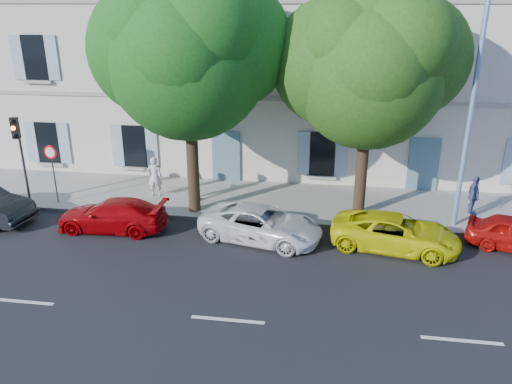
% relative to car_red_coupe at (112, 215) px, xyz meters
% --- Properties ---
extents(ground, '(90.00, 90.00, 0.00)m').
position_rel_car_red_coupe_xyz_m(ground, '(5.35, -0.96, -0.59)').
color(ground, black).
extents(sidewalk, '(36.00, 4.50, 0.15)m').
position_rel_car_red_coupe_xyz_m(sidewalk, '(5.35, 3.49, -0.51)').
color(sidewalk, '#A09E96').
rests_on(sidewalk, ground).
extents(kerb, '(36.00, 0.16, 0.16)m').
position_rel_car_red_coupe_xyz_m(kerb, '(5.35, 1.32, -0.51)').
color(kerb, '#9E998E').
rests_on(kerb, ground).
extents(building, '(28.00, 7.00, 12.00)m').
position_rel_car_red_coupe_xyz_m(building, '(5.35, 9.24, 5.41)').
color(building, beige).
rests_on(building, ground).
extents(car_red_coupe, '(4.06, 1.69, 1.17)m').
position_rel_car_red_coupe_xyz_m(car_red_coupe, '(0.00, 0.00, 0.00)').
color(car_red_coupe, '#A30408').
rests_on(car_red_coupe, ground).
extents(car_white_coupe, '(4.71, 2.98, 1.21)m').
position_rel_car_red_coupe_xyz_m(car_white_coupe, '(5.57, -0.02, 0.02)').
color(car_white_coupe, white).
rests_on(car_white_coupe, ground).
extents(car_yellow_supercar, '(4.61, 2.74, 1.20)m').
position_rel_car_red_coupe_xyz_m(car_yellow_supercar, '(10.21, -0.03, 0.01)').
color(car_yellow_supercar, '#E1E009').
rests_on(car_yellow_supercar, ground).
extents(tree_left, '(5.88, 5.88, 9.11)m').
position_rel_car_red_coupe_xyz_m(tree_left, '(2.62, 1.94, 5.43)').
color(tree_left, '#3A2819').
rests_on(tree_left, sidewalk).
extents(tree_right, '(5.51, 5.51, 8.49)m').
position_rel_car_red_coupe_xyz_m(tree_right, '(9.09, 2.54, 5.01)').
color(tree_right, '#3A2819').
rests_on(tree_right, sidewalk).
extents(traffic_light, '(0.31, 0.41, 3.60)m').
position_rel_car_red_coupe_xyz_m(traffic_light, '(-4.44, 1.68, 2.17)').
color(traffic_light, '#383A3D').
rests_on(traffic_light, sidewalk).
extents(road_sign, '(0.57, 0.11, 2.48)m').
position_rel_car_red_coupe_xyz_m(road_sign, '(-3.21, 1.82, 1.35)').
color(road_sign, '#383A3D').
rests_on(road_sign, sidewalk).
extents(street_lamp, '(0.41, 1.85, 8.64)m').
position_rel_car_red_coupe_xyz_m(street_lamp, '(12.60, 1.81, 4.46)').
color(street_lamp, '#7293BF').
rests_on(street_lamp, sidewalk).
extents(pedestrian_a, '(0.67, 0.47, 1.74)m').
position_rel_car_red_coupe_xyz_m(pedestrian_a, '(0.55, 3.24, 0.43)').
color(pedestrian_a, silver).
rests_on(pedestrian_a, sidewalk).
extents(pedestrian_b, '(1.11, 1.04, 1.81)m').
position_rel_car_red_coupe_xyz_m(pedestrian_b, '(2.27, 3.19, 0.47)').
color(pedestrian_b, pink).
rests_on(pedestrian_b, sidewalk).
extents(pedestrian_c, '(0.48, 0.96, 1.58)m').
position_rel_car_red_coupe_xyz_m(pedestrian_c, '(13.48, 3.08, 0.35)').
color(pedestrian_c, '#505E92').
rests_on(pedestrian_c, sidewalk).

